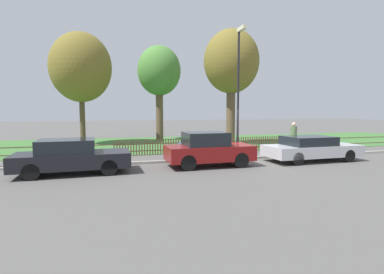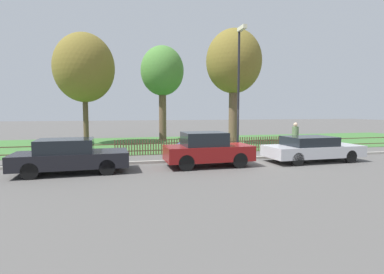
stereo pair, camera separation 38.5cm
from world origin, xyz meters
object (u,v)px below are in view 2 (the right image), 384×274
parked_car_navy_estate (312,148)px  tree_nearest_kerb (84,68)px  covered_motorcycle (194,147)px  pedestrian_near_fence (295,136)px  tree_behind_motorcycle (162,72)px  street_lamp (239,79)px  parked_car_black_saloon (207,149)px  parked_car_silver_hatchback (70,156)px  tree_mid_park (234,63)px

parked_car_navy_estate → tree_nearest_kerb: (-11.21, 10.30, 4.79)m
parked_car_navy_estate → covered_motorcycle: bearing=158.2°
covered_motorcycle → tree_nearest_kerb: tree_nearest_kerb is taller
tree_nearest_kerb → parked_car_navy_estate: bearing=-42.6°
tree_nearest_kerb → pedestrian_near_fence: size_ratio=4.47×
covered_motorcycle → pedestrian_near_fence: size_ratio=1.10×
tree_behind_motorcycle → street_lamp: bearing=-77.0°
covered_motorcycle → tree_behind_motorcycle: bearing=94.8°
parked_car_black_saloon → parked_car_silver_hatchback: bearing=179.5°
covered_motorcycle → tree_behind_motorcycle: (-0.10, 10.01, 4.90)m
parked_car_navy_estate → tree_nearest_kerb: tree_nearest_kerb is taller
covered_motorcycle → tree_nearest_kerb: 11.32m
pedestrian_near_fence → tree_behind_motorcycle: bearing=-84.1°
parked_car_silver_hatchback → pedestrian_near_fence: pedestrian_near_fence is taller
parked_car_silver_hatchback → tree_nearest_kerb: bearing=90.3°
covered_motorcycle → parked_car_black_saloon: bearing=-82.2°
covered_motorcycle → tree_behind_motorcycle: 11.14m
parked_car_navy_estate → street_lamp: street_lamp is taller
parked_car_black_saloon → tree_behind_motorcycle: tree_behind_motorcycle is taller
tree_mid_park → pedestrian_near_fence: bearing=-71.8°
parked_car_navy_estate → tree_behind_motorcycle: (-5.43, 11.93, 4.87)m
tree_nearest_kerb → tree_behind_motorcycle: 6.00m
covered_motorcycle → pedestrian_near_fence: (5.99, 0.52, 0.39)m
tree_behind_motorcycle → pedestrian_near_fence: tree_behind_motorcycle is taller
parked_car_silver_hatchback → covered_motorcycle: parked_car_silver_hatchback is taller
parked_car_silver_hatchback → pedestrian_near_fence: size_ratio=2.44×
parked_car_navy_estate → tree_mid_park: size_ratio=0.57×
tree_nearest_kerb → tree_behind_motorcycle: (5.78, 1.63, 0.09)m
parked_car_black_saloon → covered_motorcycle: 1.96m
parked_car_silver_hatchback → tree_mid_park: tree_mid_park is taller
covered_motorcycle → pedestrian_near_fence: 6.03m
parked_car_black_saloon → tree_mid_park: bearing=60.0°
parked_car_navy_estate → tree_behind_motorcycle: bearing=112.4°
parked_car_black_saloon → pedestrian_near_fence: size_ratio=2.15×
tree_behind_motorcycle → tree_mid_park: 6.20m
parked_car_black_saloon → tree_behind_motorcycle: size_ratio=0.50×
parked_car_black_saloon → tree_nearest_kerb: size_ratio=0.48×
tree_behind_motorcycle → pedestrian_near_fence: (6.09, -9.49, -4.51)m
parked_car_silver_hatchback → tree_mid_park: bearing=36.0°
parked_car_silver_hatchback → parked_car_navy_estate: 10.76m
parked_car_silver_hatchback → street_lamp: street_lamp is taller
tree_behind_motorcycle → pedestrian_near_fence: 12.14m
parked_car_silver_hatchback → pedestrian_near_fence: 11.71m
tree_nearest_kerb → street_lamp: (8.15, -8.66, -1.42)m
covered_motorcycle → parked_car_navy_estate: bearing=-15.6°
tree_nearest_kerb → parked_car_black_saloon: bearing=-59.8°
tree_behind_motorcycle → street_lamp: (2.37, -10.28, -1.51)m
parked_car_silver_hatchback → parked_car_navy_estate: size_ratio=0.93×
covered_motorcycle → pedestrian_near_fence: pedestrian_near_fence is taller
parked_car_navy_estate → tree_mid_park: bearing=95.7°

